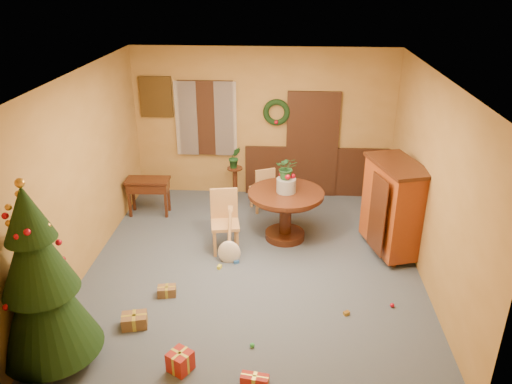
# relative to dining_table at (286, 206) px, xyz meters

# --- Properties ---
(room_envelope) EXTENTS (5.50, 5.50, 5.50)m
(room_envelope) POSITION_rel_dining_table_xyz_m (-0.26, 1.82, 0.52)
(room_envelope) COLOR #3B4557
(room_envelope) RESTS_ON ground
(dining_table) EXTENTS (1.25, 1.25, 0.86)m
(dining_table) POSITION_rel_dining_table_xyz_m (0.00, 0.00, 0.00)
(dining_table) COLOR black
(dining_table) RESTS_ON floor
(urn) EXTENTS (0.32, 0.32, 0.23)m
(urn) POSITION_rel_dining_table_xyz_m (0.00, 0.00, 0.37)
(urn) COLOR slate
(urn) RESTS_ON dining_table
(centerpiece_plant) EXTENTS (0.34, 0.30, 0.38)m
(centerpiece_plant) POSITION_rel_dining_table_xyz_m (0.00, 0.00, 0.68)
(centerpiece_plant) COLOR #1E4C23
(centerpiece_plant) RESTS_ON urn
(chair_near) EXTENTS (0.51, 0.51, 1.01)m
(chair_near) POSITION_rel_dining_table_xyz_m (-0.97, -0.39, -0.06)
(chair_near) COLOR #A77C43
(chair_near) RESTS_ON floor
(chair_far) EXTENTS (0.50, 0.50, 0.88)m
(chair_far) POSITION_rel_dining_table_xyz_m (-0.43, 1.02, -0.13)
(chair_far) COLOR #A77C43
(chair_far) RESTS_ON floor
(guitar) EXTENTS (0.36, 0.55, 0.81)m
(guitar) POSITION_rel_dining_table_xyz_m (-0.85, -0.82, -0.18)
(guitar) COLOR beige
(guitar) RESTS_ON floor
(plant_stand) EXTENTS (0.29, 0.29, 0.75)m
(plant_stand) POSITION_rel_dining_table_xyz_m (-0.98, 1.30, -0.13)
(plant_stand) COLOR black
(plant_stand) RESTS_ON floor
(stand_plant) EXTENTS (0.27, 0.25, 0.41)m
(stand_plant) POSITION_rel_dining_table_xyz_m (-0.98, 1.30, 0.35)
(stand_plant) COLOR #19471E
(stand_plant) RESTS_ON plant_stand
(christmas_tree) EXTENTS (1.12, 1.12, 2.31)m
(christmas_tree) POSITION_rel_dining_table_xyz_m (-2.62, -3.09, 0.50)
(christmas_tree) COLOR #382111
(christmas_tree) RESTS_ON floor
(writing_desk) EXTENTS (0.80, 0.42, 0.70)m
(writing_desk) POSITION_rel_dining_table_xyz_m (-2.52, 0.76, -0.08)
(writing_desk) COLOR black
(writing_desk) RESTS_ON floor
(sideboard) EXTENTS (0.94, 1.31, 1.52)m
(sideboard) POSITION_rel_dining_table_xyz_m (1.68, -0.31, 0.21)
(sideboard) COLOR #561C09
(sideboard) RESTS_ON floor
(gift_a) EXTENTS (0.36, 0.30, 0.17)m
(gift_a) POSITION_rel_dining_table_xyz_m (-1.89, -2.42, -0.52)
(gift_a) COLOR brown
(gift_a) RESTS_ON floor
(gift_b) EXTENTS (0.33, 0.33, 0.24)m
(gift_b) POSITION_rel_dining_table_xyz_m (-1.15, -3.13, -0.48)
(gift_b) COLOR maroon
(gift_b) RESTS_ON floor
(gift_c) EXTENTS (0.28, 0.21, 0.14)m
(gift_c) POSITION_rel_dining_table_xyz_m (-1.63, -1.74, -0.53)
(gift_c) COLOR brown
(gift_c) RESTS_ON floor
(gift_d) EXTENTS (0.32, 0.17, 0.11)m
(gift_d) POSITION_rel_dining_table_xyz_m (-0.29, -3.29, -0.55)
(gift_d) COLOR maroon
(gift_d) RESTS_ON floor
(toy_a) EXTENTS (0.09, 0.08, 0.05)m
(toy_a) POSITION_rel_dining_table_xyz_m (-0.74, -0.86, -0.58)
(toy_a) COLOR #2A62B7
(toy_a) RESTS_ON floor
(toy_b) EXTENTS (0.06, 0.06, 0.06)m
(toy_b) POSITION_rel_dining_table_xyz_m (-0.36, -2.71, -0.57)
(toy_b) COLOR green
(toy_b) RESTS_ON floor
(toy_c) EXTENTS (0.07, 0.09, 0.05)m
(toy_c) POSITION_rel_dining_table_xyz_m (-0.98, -1.02, -0.58)
(toy_c) COLOR yellow
(toy_c) RESTS_ON floor
(toy_d) EXTENTS (0.06, 0.06, 0.06)m
(toy_d) POSITION_rel_dining_table_xyz_m (1.47, -1.81, -0.57)
(toy_d) COLOR #B30B1E
(toy_d) RESTS_ON floor
(toy_e) EXTENTS (0.09, 0.09, 0.05)m
(toy_e) POSITION_rel_dining_table_xyz_m (0.84, -2.01, -0.58)
(toy_e) COLOR gold
(toy_e) RESTS_ON floor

